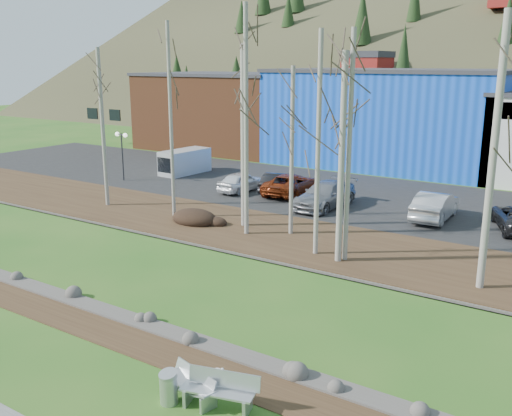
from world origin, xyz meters
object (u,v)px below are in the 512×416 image
Objects in this scene: car_1 at (276,182)px; car_2 at (291,184)px; bench_damaged at (193,385)px; litter_bin at (169,389)px; van_grey at (183,162)px; car_0 at (241,182)px; bench_intact at (220,390)px; car_3 at (325,195)px; car_4 at (435,206)px; seagull at (219,371)px; street_lamp at (122,143)px.

car_2 is (1.32, -0.16, 0.04)m from car_1.
car_1 is (-11.06, 22.52, 0.42)m from bench_damaged.
van_grey is (-20.32, 24.59, 0.68)m from litter_bin.
car_0 is at bearing 136.64° from bench_damaged.
bench_damaged is 0.68m from litter_bin.
bench_intact reaches higher than litter_bin.
car_3 reaches higher than car_0.
bench_intact is 21.33m from car_4.
car_2 reaches higher than bench_damaged.
bench_damaged is 2.17× the size of litter_bin.
van_grey is at bearing -16.39° from car_0.
car_4 is at bearing 10.40° from car_3.
car_4 reaches higher than car_0.
street_lamp is at bearing 128.57° from seagull.
car_3 is at bearing 176.72° from car_0.
car_1 is (-11.93, 22.48, 0.31)m from bench_intact.
van_grey is (-21.58, 24.00, 0.60)m from bench_intact.
seagull is 20.15m from car_3.
litter_bin reaches higher than seagull.
van_grey reaches higher than car_0.
street_lamp reaches higher than car_2.
car_0 is 2.41m from car_1.
litter_bin is at bearing 99.74° from car_1.
bench_intact is at bearing 17.49° from bench_damaged.
bench_intact is at bearing 25.27° from litter_bin.
seagull is 0.07× the size of car_2.
bench_intact is at bearing -68.25° from car_3.
bench_damaged is 0.45× the size of car_1.
car_1 is 5.24m from car_3.
van_grey is at bearing -11.59° from car_2.
car_4 is at bearing -3.61° from van_grey.
car_0 is (-13.99, 21.24, 0.32)m from bench_intact.
car_3 is at bearing 141.61° from car_1.
seagull is 0.09× the size of car_1.
car_0 is 8.08m from van_grey.
bench_damaged is (-0.87, -0.04, -0.11)m from bench_intact.
bench_damaged is 0.46× the size of car_0.
van_grey is at bearing -9.25° from car_4.
car_0 is at bearing -16.30° from van_grey.
van_grey is (-14.46, 3.59, 0.18)m from car_3.
street_lamp is (-23.67, 19.46, 2.50)m from bench_intact.
bench_intact is 1.61m from seagull.
bench_intact is 0.52× the size of car_0.
car_0 reaches higher than seagull.
car_0 reaches higher than bench_damaged.
street_lamp reaches higher than bench_damaged.
car_1 is 1.33m from car_2.
car_2 is at bearing -7.72° from car_4.
street_lamp reaches higher than bench_intact.
street_lamp is (-22.80, 19.50, 2.62)m from bench_damaged.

